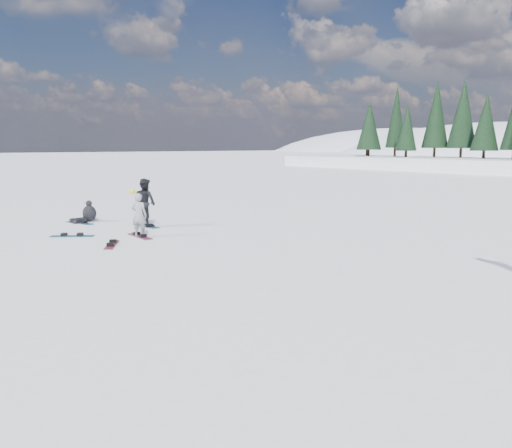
% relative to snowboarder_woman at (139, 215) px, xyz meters
% --- Properties ---
extents(ground, '(420.00, 420.00, 0.00)m').
position_rel_snowboarder_woman_xyz_m(ground, '(1.42, -1.51, -0.79)').
color(ground, white).
rests_on(ground, ground).
extents(snowboarder_woman, '(0.68, 0.64, 1.70)m').
position_rel_snowboarder_woman_xyz_m(snowboarder_woman, '(0.00, 0.00, 0.00)').
color(snowboarder_woman, '#9E9EA3').
rests_on(snowboarder_woman, ground).
extents(snowboarder_man, '(1.07, 0.91, 1.92)m').
position_rel_snowboarder_woman_xyz_m(snowboarder_man, '(-1.95, 1.22, 0.17)').
color(snowboarder_man, black).
rests_on(snowboarder_man, ground).
extents(seated_rider, '(0.76, 1.14, 0.90)m').
position_rel_snowboarder_woman_xyz_m(seated_rider, '(-4.63, -0.10, -0.44)').
color(seated_rider, black).
rests_on(seated_rider, ground).
extents(gear_bag, '(0.46, 0.31, 0.30)m').
position_rel_snowboarder_woman_xyz_m(gear_bag, '(-5.33, 0.16, -0.64)').
color(gear_bag, black).
rests_on(gear_bag, ground).
extents(snowboard_woman, '(1.51, 0.32, 0.03)m').
position_rel_snowboarder_woman_xyz_m(snowboard_woman, '(0.00, 0.00, -0.78)').
color(snowboard_woman, '#911F47').
rests_on(snowboard_woman, ground).
extents(snowboard_man, '(1.52, 0.44, 0.03)m').
position_rel_snowboarder_woman_xyz_m(snowboard_man, '(-1.95, 1.22, -0.78)').
color(snowboard_man, '#165A7B').
rests_on(snowboard_man, ground).
extents(snowboard_loose_b, '(1.42, 1.03, 0.03)m').
position_rel_snowboarder_woman_xyz_m(snowboard_loose_b, '(0.81, -1.38, -0.78)').
color(snowboard_loose_b, maroon).
rests_on(snowboard_loose_b, ground).
extents(snowboard_loose_c, '(1.52, 0.71, 0.03)m').
position_rel_snowboarder_woman_xyz_m(snowboard_loose_c, '(-4.42, -0.55, -0.78)').
color(snowboard_loose_c, '#184D88').
rests_on(snowboard_loose_c, ground).
extents(snowboard_loose_a, '(1.12, 1.37, 0.03)m').
position_rel_snowboarder_woman_xyz_m(snowboard_loose_a, '(-1.55, -1.85, -0.78)').
color(snowboard_loose_a, '#186B88').
rests_on(snowboard_loose_a, ground).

